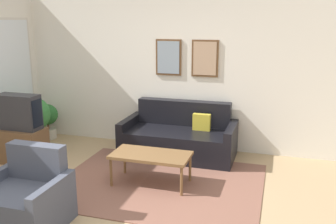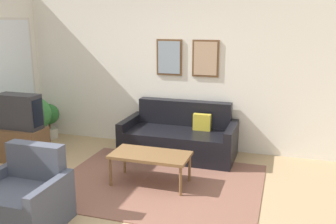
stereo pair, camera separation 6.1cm
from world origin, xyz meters
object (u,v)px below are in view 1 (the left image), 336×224
at_px(couch, 179,138).
at_px(armchair, 25,201).
at_px(coffee_table, 151,156).
at_px(tv, 18,112).
at_px(potted_plant_tall, 32,117).

relative_size(couch, armchair, 2.13).
bearing_deg(coffee_table, tv, 174.25).
bearing_deg(coffee_table, couch, 86.68).
distance_m(couch, potted_plant_tall, 2.46).
height_order(coffee_table, armchair, armchair).
distance_m(couch, tv, 2.54).
height_order(couch, armchair, couch).
bearing_deg(tv, coffee_table, -5.75).
height_order(couch, tv, tv).
xyz_separation_m(couch, tv, (-2.29, -0.98, 0.50)).
bearing_deg(couch, potted_plant_tall, -167.19).
bearing_deg(armchair, tv, 132.94).
bearing_deg(tv, couch, 23.17).
xyz_separation_m(coffee_table, tv, (-2.22, 0.22, 0.40)).
distance_m(couch, armchair, 2.77).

